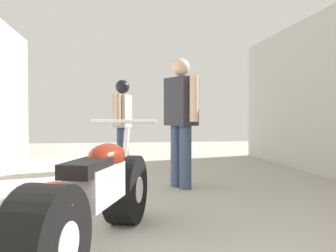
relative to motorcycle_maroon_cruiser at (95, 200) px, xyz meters
name	(u,v)px	position (x,y,z in m)	size (l,w,h in m)	color
ground_plane	(169,194)	(0.82, 1.84, -0.39)	(18.44, 18.44, 0.00)	#A8A399
motorcycle_maroon_cruiser	(95,200)	(0.00, 0.00, 0.00)	(0.95, 2.02, 0.96)	black
mechanic_in_blue	(181,115)	(1.04, 2.25, 0.62)	(0.43, 0.70, 1.79)	#384766
mechanic_with_helmet	(123,116)	(0.28, 4.06, 0.61)	(0.37, 0.65, 1.67)	#2D3851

